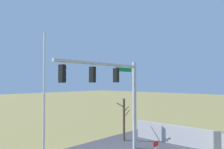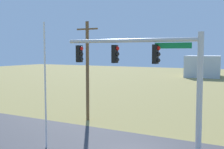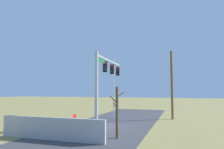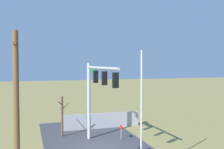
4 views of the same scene
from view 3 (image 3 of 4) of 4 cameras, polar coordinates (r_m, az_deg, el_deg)
The scene contains 9 objects.
ground_plane at distance 19.65m, azimuth -1.35°, elevation -14.07°, with size 160.00×160.00×0.00m, color olive.
road_surface at distance 23.41m, azimuth 1.99°, elevation -12.50°, with size 28.00×8.00×0.01m, color #3D3D42.
sidewalk_corner at distance 15.98m, azimuth -5.80°, elevation -16.26°, with size 6.00×6.00×0.01m, color #B7B5AD.
retaining_fence at distance 14.90m, azimuth -16.49°, elevation -14.06°, with size 0.20×7.80×1.49m, color #A8A8AD.
signal_mast at distance 18.71m, azimuth -1.88°, elevation -0.27°, with size 7.38×0.53×6.47m.
flagpole at distance 24.81m, azimuth 0.44°, elevation -3.72°, with size 0.10×0.10×7.20m, color silver.
utility_pole at distance 25.15m, azimuth 16.11°, elevation -2.36°, with size 1.90×0.26×7.92m.
bare_tree at distance 14.66m, azimuth 1.38°, elevation -10.09°, with size 1.27×1.02×3.56m.
open_sign at distance 18.83m, azimuth -10.21°, elevation -11.63°, with size 0.56×0.04×1.22m.
Camera 3 is at (18.27, 6.45, 3.28)m, focal length 33.29 mm.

